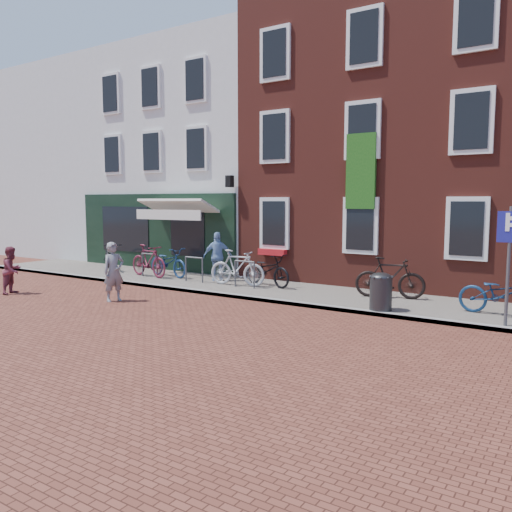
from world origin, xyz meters
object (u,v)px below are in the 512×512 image
Objects in this scene: cafe_person at (218,256)px; bicycle_1 at (148,261)px; woman at (114,272)px; bicycle_5 at (390,278)px; boy at (12,270)px; bicycle_2 at (168,262)px; litter_bin at (381,290)px; bicycle_6 at (502,294)px; parking_sign at (509,246)px; bicycle_3 at (237,268)px; bicycle_0 at (111,257)px; bicycle_4 at (267,270)px.

cafe_person is 2.65m from bicycle_1.
woman reaches higher than bicycle_5.
bicycle_2 is (1.96, 4.58, -0.10)m from boy.
litter_bin is at bearing -89.29° from bicycle_2.
bicycle_2 is 10.68m from bicycle_6.
parking_sign is 7.92m from bicycle_3.
cafe_person is 0.84× the size of bicycle_6.
boy is at bearing 113.77° from bicycle_6.
bicycle_0 is 13.74m from bicycle_6.
parking_sign is 1.35× the size of bicycle_1.
bicycle_3 is (1.67, 3.47, -0.15)m from woman.
bicycle_3 is (3.13, -0.26, 0.06)m from bicycle_2.
parking_sign is 1.31× the size of bicycle_4.
bicycle_5 is (4.67, 0.58, 0.00)m from bicycle_3.
parking_sign is at bearing -65.45° from bicycle_0.
boy is 10.92m from bicycle_5.
boy reaches higher than bicycle_3.
litter_bin is 5.11m from bicycle_3.
bicycle_2 is at bearing 172.79° from parking_sign.
parking_sign is 11.04m from bicycle_2.
bicycle_0 and bicycle_4 have the same top height.
cafe_person reaches higher than bicycle_1.
bicycle_5 is (3.84, 0.12, 0.06)m from bicycle_4.
litter_bin is 8.72m from bicycle_1.
parking_sign reaches higher than bicycle_0.
parking_sign is at bearing -1.25° from litter_bin.
bicycle_3 is (6.18, -0.35, 0.06)m from bicycle_0.
bicycle_6 is at bearing -81.43° from bicycle_1.
bicycle_1 is at bearing 136.66° from bicycle_2.
boy reaches higher than bicycle_6.
bicycle_5 is at bearing -77.73° from bicycle_2.
bicycle_2 is (-2.02, -0.20, -0.30)m from cafe_person.
bicycle_0 is 1.00× the size of bicycle_2.
boy is 0.73× the size of bicycle_4.
litter_bin is 1.67m from bicycle_5.
litter_bin is at bearing -53.69° from woman.
bicycle_1 is at bearing -70.69° from bicycle_0.
bicycle_5 is at bearing 146.61° from cafe_person.
bicycle_5 is (6.34, 4.05, -0.15)m from woman.
bicycle_3 is at bearing 134.28° from bicycle_4.
bicycle_4 is (3.95, 0.20, 0.00)m from bicycle_2.
parking_sign is 1.56× the size of cafe_person.
woman is at bearing -160.15° from litter_bin.
woman is 0.87× the size of bicycle_3.
parking_sign is 1.31× the size of bicycle_6.
cafe_person is 1.23m from bicycle_3.
bicycle_5 is at bearing -40.99° from woman.
bicycle_5 is at bearing -91.20° from bicycle_3.
bicycle_4 is at bearing -71.84° from boy.
parking_sign is 14.07m from bicycle_0.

